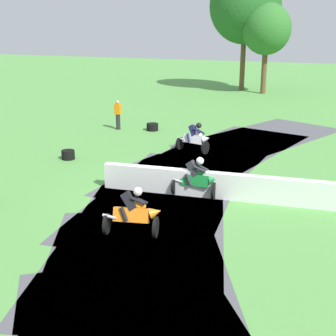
{
  "coord_description": "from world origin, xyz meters",
  "views": [
    {
      "loc": [
        5.64,
        -14.15,
        5.67
      ],
      "look_at": [
        0.08,
        0.05,
        0.9
      ],
      "focal_mm": 49.44,
      "sensor_mm": 36.0,
      "label": 1
    }
  ],
  "objects_px": {
    "motorcycle_lead_white": "(195,138)",
    "track_marshal": "(118,115)",
    "tire_stack_near": "(152,127)",
    "motorcycle_chase_green": "(197,178)",
    "motorcycle_trailing_orange": "(134,213)",
    "tire_stack_mid_a": "(68,155)"
  },
  "relations": [
    {
      "from": "motorcycle_trailing_orange",
      "to": "tire_stack_mid_a",
      "type": "bearing_deg",
      "value": 135.92
    },
    {
      "from": "tire_stack_mid_a",
      "to": "tire_stack_near",
      "type": "bearing_deg",
      "value": 79.77
    },
    {
      "from": "tire_stack_mid_a",
      "to": "track_marshal",
      "type": "height_order",
      "value": "track_marshal"
    },
    {
      "from": "motorcycle_chase_green",
      "to": "tire_stack_near",
      "type": "distance_m",
      "value": 10.43
    },
    {
      "from": "tire_stack_near",
      "to": "track_marshal",
      "type": "height_order",
      "value": "track_marshal"
    },
    {
      "from": "motorcycle_lead_white",
      "to": "motorcycle_trailing_orange",
      "type": "distance_m",
      "value": 9.08
    },
    {
      "from": "motorcycle_lead_white",
      "to": "motorcycle_chase_green",
      "type": "height_order",
      "value": "motorcycle_chase_green"
    },
    {
      "from": "motorcycle_lead_white",
      "to": "tire_stack_near",
      "type": "bearing_deg",
      "value": 137.17
    },
    {
      "from": "motorcycle_lead_white",
      "to": "track_marshal",
      "type": "relative_size",
      "value": 1.06
    },
    {
      "from": "motorcycle_trailing_orange",
      "to": "motorcycle_chase_green",
      "type": "bearing_deg",
      "value": 78.12
    },
    {
      "from": "motorcycle_chase_green",
      "to": "motorcycle_trailing_orange",
      "type": "bearing_deg",
      "value": -101.88
    },
    {
      "from": "motorcycle_lead_white",
      "to": "track_marshal",
      "type": "distance_m",
      "value": 6.19
    },
    {
      "from": "tire_stack_mid_a",
      "to": "track_marshal",
      "type": "xyz_separation_m",
      "value": [
        -0.71,
        6.14,
        0.62
      ]
    },
    {
      "from": "track_marshal",
      "to": "tire_stack_mid_a",
      "type": "bearing_deg",
      "value": -83.38
    },
    {
      "from": "motorcycle_chase_green",
      "to": "motorcycle_trailing_orange",
      "type": "height_order",
      "value": "motorcycle_chase_green"
    },
    {
      "from": "motorcycle_chase_green",
      "to": "tire_stack_mid_a",
      "type": "distance_m",
      "value": 7.05
    },
    {
      "from": "tire_stack_near",
      "to": "tire_stack_mid_a",
      "type": "distance_m",
      "value": 6.68
    },
    {
      "from": "motorcycle_lead_white",
      "to": "motorcycle_chase_green",
      "type": "bearing_deg",
      "value": -71.19
    },
    {
      "from": "motorcycle_lead_white",
      "to": "tire_stack_mid_a",
      "type": "relative_size",
      "value": 3.02
    },
    {
      "from": "motorcycle_trailing_orange",
      "to": "track_marshal",
      "type": "bearing_deg",
      "value": 119.19
    },
    {
      "from": "tire_stack_near",
      "to": "motorcycle_chase_green",
      "type": "bearing_deg",
      "value": -58.35
    },
    {
      "from": "motorcycle_chase_green",
      "to": "tire_stack_near",
      "type": "xyz_separation_m",
      "value": [
        -5.46,
        8.87,
        -0.46
      ]
    }
  ]
}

